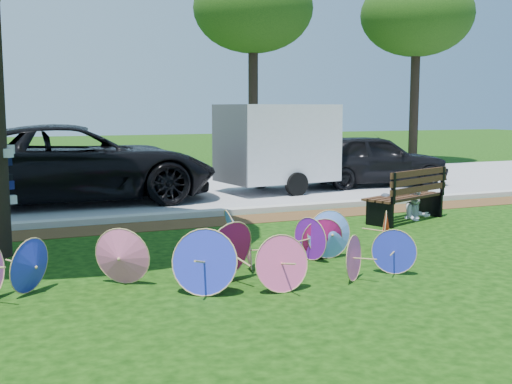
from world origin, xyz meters
TOP-DOWN VIEW (x-y plane):
  - ground at (0.00, 0.00)m, footprint 90.00×90.00m
  - mulch_strip at (0.00, 4.50)m, footprint 90.00×1.00m
  - curb at (0.00, 5.20)m, footprint 90.00×0.30m
  - street at (0.00, 9.35)m, footprint 90.00×8.00m
  - parasol_pile at (-0.50, 0.55)m, footprint 6.43×2.43m
  - black_van at (-1.48, 8.18)m, footprint 6.62×3.15m
  - dark_pickup at (6.69, 8.30)m, footprint 4.52×2.23m
  - cargo_trailer at (3.68, 8.11)m, footprint 3.06×2.17m
  - park_bench at (4.16, 3.21)m, footprint 2.09×1.40m
  - person_left at (3.81, 3.26)m, footprint 0.45×0.37m
  - person_right at (4.51, 3.26)m, footprint 0.65×0.53m
  - bg_trees at (4.51, 14.15)m, footprint 21.68×6.34m

SIDE VIEW (x-z plane):
  - ground at x=0.00m, z-range 0.00..0.00m
  - mulch_strip at x=0.00m, z-range 0.00..0.01m
  - street at x=0.00m, z-range 0.00..0.01m
  - curb at x=0.00m, z-range 0.00..0.12m
  - parasol_pile at x=-0.50m, z-range -0.06..0.78m
  - park_bench at x=4.16m, z-range 0.00..1.02m
  - person_left at x=3.81m, z-range 0.00..1.07m
  - person_right at x=4.51m, z-range 0.00..1.23m
  - dark_pickup at x=6.69m, z-range 0.00..1.48m
  - black_van at x=-1.48m, z-range 0.00..1.82m
  - cargo_trailer at x=3.68m, z-range 0.00..2.59m
  - bg_trees at x=4.51m, z-range 2.07..9.47m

